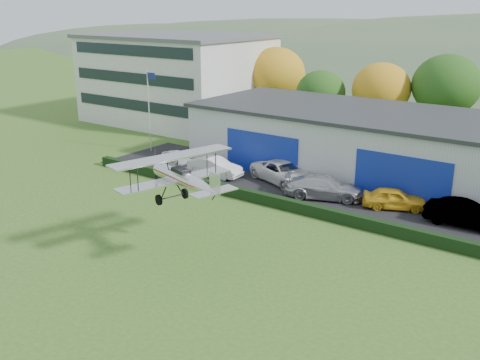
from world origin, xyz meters
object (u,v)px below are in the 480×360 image
Objects in this scene: car_5 at (465,214)px; car_2 at (283,172)px; biplane at (182,177)px; car_4 at (394,198)px; flagpole at (149,103)px; car_0 at (179,159)px; car_1 at (215,167)px; office_block at (178,78)px; hangar at (429,151)px; car_3 at (324,187)px.

car_2 is at bearing 84.92° from car_5.
biplane reaches higher than car_5.
flagpole is at bearing 63.16° from car_4.
car_2 is at bearing -63.49° from car_0.
car_1 is 5.84m from car_2.
office_block is 4.12× the size of car_5.
biplane is (17.85, -15.43, -0.07)m from flagpole.
car_5 is at bearing -21.21° from office_block.
office_block is 40.91m from car_5.
hangar is 8.12× the size of car_5.
car_0 is 10.00m from car_2.
biplane is at bearing -151.96° from car_1.
biplane is at bearing 129.50° from car_4.
car_0 is 0.86× the size of car_1.
car_1 is 15.00m from car_4.
car_3 is at bearing -6.34° from flagpole.
car_2 is at bearing -3.03° from flagpole.
car_5 is at bearing -73.99° from car_2.
car_5 is 0.67× the size of biplane.
office_block reaches higher than car_1.
car_4 is 0.58× the size of biplane.
car_1 is (10.00, -2.65, -3.95)m from flagpole.
office_block reaches higher than car_3.
car_2 is 9.41m from car_4.
car_1 is (4.33, -0.27, 0.09)m from car_0.
office_block is 3.41× the size of car_2.
car_2 is at bearing 114.98° from biplane.
biplane is (12.18, -13.05, 3.97)m from car_0.
car_1 is at bearing -76.01° from car_0.
car_3 reaches higher than car_4.
biplane reaches higher than car_0.
car_2 is 15.28m from biplane.
biplane is at bearing 150.37° from car_3.
flagpole is at bearing -58.03° from office_block.
car_5 is (4.87, -0.43, 0.08)m from car_4.
car_5 is (37.93, -14.72, -4.34)m from office_block.
flagpole reaches higher than car_2.
biplane is at bearing 137.42° from car_5.
flagpole is 1.08× the size of biplane.
office_block is (-33.00, 7.02, 2.56)m from hangar.
office_block reaches higher than car_5.
car_0 is 18.29m from biplane.
office_block reaches higher than car_2.
hangar is 11.69m from car_2.
flagpole is 7.36m from car_0.
car_0 is at bearing 82.92° from car_1.
hangar reaches higher than car_3.
car_5 is at bearing -3.30° from flagpole.
flagpole reaches higher than car_0.
car_3 is (9.92, 0.44, 0.05)m from car_1.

